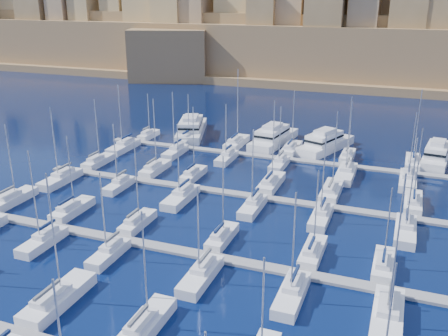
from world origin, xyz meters
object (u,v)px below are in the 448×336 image
at_px(sailboat_2, 58,298).
at_px(motor_yacht_a, 191,128).
at_px(motor_yacht_d, 437,155).
at_px(motor_yacht_c, 325,143).
at_px(motor_yacht_b, 273,137).

xyz_separation_m(sailboat_2, motor_yacht_a, (-15.12, 70.77, 0.95)).
bearing_deg(motor_yacht_d, motor_yacht_c, 178.24).
xyz_separation_m(motor_yacht_b, motor_yacht_c, (12.16, -0.37, 0.00)).
height_order(sailboat_2, motor_yacht_c, sailboat_2).
bearing_deg(motor_yacht_c, motor_yacht_b, 178.26).
relative_size(motor_yacht_c, motor_yacht_d, 1.10).
height_order(motor_yacht_a, motor_yacht_d, same).
bearing_deg(motor_yacht_c, motor_yacht_d, -1.76).
bearing_deg(motor_yacht_a, motor_yacht_b, -1.94).
xyz_separation_m(sailboat_2, motor_yacht_b, (6.09, 70.05, 0.95)).
xyz_separation_m(sailboat_2, motor_yacht_d, (41.47, 68.97, 0.95)).
xyz_separation_m(motor_yacht_a, motor_yacht_b, (21.21, -0.72, 0.00)).
distance_m(motor_yacht_b, motor_yacht_c, 12.16).
relative_size(sailboat_2, motor_yacht_c, 0.89).
distance_m(motor_yacht_a, motor_yacht_d, 56.62).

